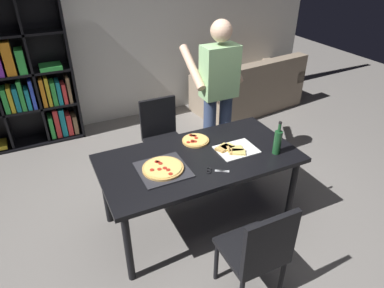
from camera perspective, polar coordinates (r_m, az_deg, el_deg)
name	(u,v)px	position (r m, az deg, el deg)	size (l,w,h in m)	color
ground_plane	(198,219)	(3.48, 1.10, -12.55)	(12.00, 12.00, 0.00)	gray
back_wall	(115,24)	(5.07, -12.78, 19.02)	(6.40, 0.10, 2.80)	silver
dining_table	(199,163)	(3.05, 1.22, -3.27)	(1.76, 0.91, 0.75)	black
chair_near_camera	(258,250)	(2.56, 11.10, -17.10)	(0.42, 0.42, 0.90)	black
chair_far_side	(162,133)	(3.87, -5.07, 1.78)	(0.42, 0.42, 0.90)	black
couch	(249,91)	(5.62, 9.58, 8.76)	(1.79, 1.06, 0.85)	gray
bookshelf	(13,76)	(4.85, -27.83, 10.04)	(1.40, 0.35, 1.95)	black
person_serving_pizza	(218,92)	(3.70, 4.39, 8.78)	(0.55, 0.54, 1.75)	#38476B
pepperoni_pizza_on_tray	(163,169)	(2.84, -4.90, -4.14)	(0.41, 0.41, 0.04)	#2D2D33
pizza_slices_on_towel	(233,149)	(3.11, 6.90, -0.90)	(0.37, 0.28, 0.03)	white
wine_bottle	(278,142)	(3.09, 14.18, 0.40)	(0.07, 0.07, 0.32)	#194723
kitchen_scissors	(214,171)	(2.83, 3.65, -4.49)	(0.19, 0.15, 0.01)	silver
second_pizza_plain	(196,140)	(3.23, 0.60, 0.63)	(0.26, 0.26, 0.03)	tan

